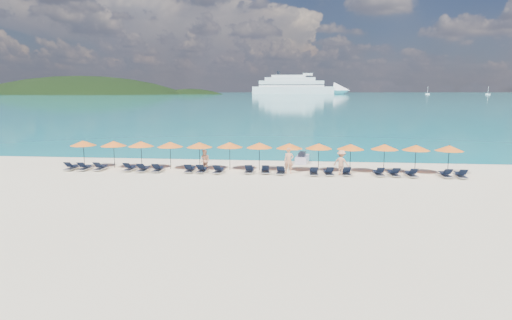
# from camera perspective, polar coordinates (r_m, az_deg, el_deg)

# --- Properties ---
(ground) EXTENTS (1400.00, 1400.00, 0.00)m
(ground) POSITION_cam_1_polar(r_m,az_deg,el_deg) (28.94, -0.62, -3.31)
(ground) COLOR beige
(sea) EXTENTS (1600.00, 1300.00, 0.01)m
(sea) POSITION_cam_1_polar(r_m,az_deg,el_deg) (688.08, 5.76, 8.78)
(sea) COLOR #1FA9B2
(sea) RESTS_ON ground
(headland_main) EXTENTS (374.00, 242.00, 126.50)m
(headland_main) POSITION_cam_1_polar(r_m,az_deg,el_deg) (645.44, -22.16, 4.73)
(headland_main) COLOR black
(headland_main) RESTS_ON ground
(headland_small) EXTENTS (162.00, 126.00, 85.50)m
(headland_small) POSITION_cam_1_polar(r_m,az_deg,el_deg) (609.09, -8.67, 5.35)
(headland_small) COLOR black
(headland_small) RESTS_ON ground
(cruise_ship) EXTENTS (142.80, 23.88, 39.73)m
(cruise_ship) POSITION_cam_1_polar(r_m,az_deg,el_deg) (642.86, 6.08, 9.66)
(cruise_ship) COLOR white
(cruise_ship) RESTS_ON ground
(sailboat_near) EXTENTS (5.77, 1.92, 10.58)m
(sailboat_near) POSITION_cam_1_polar(r_m,az_deg,el_deg) (629.63, 21.89, 8.21)
(sailboat_near) COLOR white
(sailboat_near) RESTS_ON ground
(sailboat_far) EXTENTS (5.69, 1.90, 10.44)m
(sailboat_far) POSITION_cam_1_polar(r_m,az_deg,el_deg) (632.68, 28.53, 7.75)
(sailboat_far) COLOR white
(sailboat_far) RESTS_ON ground
(jetski) EXTENTS (1.27, 2.65, 0.91)m
(jetski) POSITION_cam_1_polar(r_m,az_deg,el_deg) (37.74, 6.17, 0.20)
(jetski) COLOR silver
(jetski) RESTS_ON ground
(beachgoer_a) EXTENTS (0.76, 0.53, 1.98)m
(beachgoer_a) POSITION_cam_1_polar(r_m,az_deg,el_deg) (32.67, 4.40, -0.10)
(beachgoer_a) COLOR tan
(beachgoer_a) RESTS_ON ground
(beachgoer_b) EXTENTS (0.96, 0.76, 1.72)m
(beachgoer_b) POSITION_cam_1_polar(r_m,az_deg,el_deg) (33.69, -6.82, -0.08)
(beachgoer_b) COLOR tan
(beachgoer_b) RESTS_ON ground
(beachgoer_c) EXTENTS (1.34, 1.02, 1.88)m
(beachgoer_c) POSITION_cam_1_polar(r_m,az_deg,el_deg) (32.74, 11.30, -0.32)
(beachgoer_c) COLOR tan
(beachgoer_c) RESTS_ON ground
(umbrella_0) EXTENTS (2.10, 2.10, 2.28)m
(umbrella_0) POSITION_cam_1_polar(r_m,az_deg,el_deg) (37.81, -22.05, 2.10)
(umbrella_0) COLOR black
(umbrella_0) RESTS_ON ground
(umbrella_1) EXTENTS (2.10, 2.10, 2.28)m
(umbrella_1) POSITION_cam_1_polar(r_m,az_deg,el_deg) (36.62, -18.47, 2.09)
(umbrella_1) COLOR black
(umbrella_1) RESTS_ON ground
(umbrella_2) EXTENTS (2.10, 2.10, 2.28)m
(umbrella_2) POSITION_cam_1_polar(r_m,az_deg,el_deg) (35.78, -15.09, 2.09)
(umbrella_2) COLOR black
(umbrella_2) RESTS_ON ground
(umbrella_3) EXTENTS (2.10, 2.10, 2.28)m
(umbrella_3) POSITION_cam_1_polar(r_m,az_deg,el_deg) (34.90, -11.39, 2.05)
(umbrella_3) COLOR black
(umbrella_3) RESTS_ON ground
(umbrella_4) EXTENTS (2.10, 2.10, 2.28)m
(umbrella_4) POSITION_cam_1_polar(r_m,az_deg,el_deg) (34.27, -7.56, 2.02)
(umbrella_4) COLOR black
(umbrella_4) RESTS_ON ground
(umbrella_5) EXTENTS (2.10, 2.10, 2.28)m
(umbrella_5) POSITION_cam_1_polar(r_m,az_deg,el_deg) (34.05, -3.53, 2.04)
(umbrella_5) COLOR black
(umbrella_5) RESTS_ON ground
(umbrella_6) EXTENTS (2.10, 2.10, 2.28)m
(umbrella_6) POSITION_cam_1_polar(r_m,az_deg,el_deg) (33.71, 0.45, 1.98)
(umbrella_6) COLOR black
(umbrella_6) RESTS_ON ground
(umbrella_7) EXTENTS (2.10, 2.10, 2.28)m
(umbrella_7) POSITION_cam_1_polar(r_m,az_deg,el_deg) (33.41, 4.47, 1.89)
(umbrella_7) COLOR black
(umbrella_7) RESTS_ON ground
(umbrella_8) EXTENTS (2.10, 2.10, 2.28)m
(umbrella_8) POSITION_cam_1_polar(r_m,az_deg,el_deg) (33.56, 8.38, 1.85)
(umbrella_8) COLOR black
(umbrella_8) RESTS_ON ground
(umbrella_9) EXTENTS (2.10, 2.10, 2.28)m
(umbrella_9) POSITION_cam_1_polar(r_m,az_deg,el_deg) (33.59, 12.51, 1.73)
(umbrella_9) COLOR black
(umbrella_9) RESTS_ON ground
(umbrella_10) EXTENTS (2.10, 2.10, 2.28)m
(umbrella_10) POSITION_cam_1_polar(r_m,az_deg,el_deg) (34.17, 16.78, 1.68)
(umbrella_10) COLOR black
(umbrella_10) RESTS_ON ground
(umbrella_11) EXTENTS (2.10, 2.10, 2.28)m
(umbrella_11) POSITION_cam_1_polar(r_m,az_deg,el_deg) (34.51, 20.57, 1.56)
(umbrella_11) COLOR black
(umbrella_11) RESTS_ON ground
(umbrella_12) EXTENTS (2.10, 2.10, 2.28)m
(umbrella_12) POSITION_cam_1_polar(r_m,az_deg,el_deg) (35.15, 24.37, 1.45)
(umbrella_12) COLOR black
(umbrella_12) RESTS_ON ground
(lounger_0) EXTENTS (0.64, 1.71, 0.66)m
(lounger_0) POSITION_cam_1_polar(r_m,az_deg,el_deg) (37.20, -23.30, -0.87)
(lounger_0) COLOR silver
(lounger_0) RESTS_ON ground
(lounger_1) EXTENTS (0.64, 1.71, 0.66)m
(lounger_1) POSITION_cam_1_polar(r_m,az_deg,el_deg) (36.68, -21.83, -0.91)
(lounger_1) COLOR silver
(lounger_1) RESTS_ON ground
(lounger_2) EXTENTS (0.63, 1.70, 0.66)m
(lounger_2) POSITION_cam_1_polar(r_m,az_deg,el_deg) (36.26, -20.00, -0.91)
(lounger_2) COLOR silver
(lounger_2) RESTS_ON ground
(lounger_3) EXTENTS (0.72, 1.73, 0.66)m
(lounger_3) POSITION_cam_1_polar(r_m,az_deg,el_deg) (35.24, -16.42, -1.01)
(lounger_3) COLOR silver
(lounger_3) RESTS_ON ground
(lounger_4) EXTENTS (0.66, 1.71, 0.66)m
(lounger_4) POSITION_cam_1_polar(r_m,az_deg,el_deg) (34.61, -14.78, -1.12)
(lounger_4) COLOR silver
(lounger_4) RESTS_ON ground
(lounger_5) EXTENTS (0.69, 1.72, 0.66)m
(lounger_5) POSITION_cam_1_polar(r_m,az_deg,el_deg) (34.26, -12.94, -1.15)
(lounger_5) COLOR silver
(lounger_5) RESTS_ON ground
(lounger_6) EXTENTS (0.69, 1.72, 0.66)m
(lounger_6) POSITION_cam_1_polar(r_m,az_deg,el_deg) (33.56, -8.83, -1.24)
(lounger_6) COLOR silver
(lounger_6) RESTS_ON ground
(lounger_7) EXTENTS (0.69, 1.73, 0.66)m
(lounger_7) POSITION_cam_1_polar(r_m,az_deg,el_deg) (33.30, -7.17, -1.29)
(lounger_7) COLOR silver
(lounger_7) RESTS_ON ground
(lounger_8) EXTENTS (0.74, 1.74, 0.66)m
(lounger_8) POSITION_cam_1_polar(r_m,az_deg,el_deg) (32.96, -4.99, -1.36)
(lounger_8) COLOR silver
(lounger_8) RESTS_ON ground
(lounger_9) EXTENTS (0.65, 1.71, 0.66)m
(lounger_9) POSITION_cam_1_polar(r_m,az_deg,el_deg) (32.89, -0.90, -1.35)
(lounger_9) COLOR silver
(lounger_9) RESTS_ON ground
(lounger_10) EXTENTS (0.78, 1.75, 0.66)m
(lounger_10) POSITION_cam_1_polar(r_m,az_deg,el_deg) (32.82, 1.26, -1.37)
(lounger_10) COLOR silver
(lounger_10) RESTS_ON ground
(lounger_11) EXTENTS (0.63, 1.70, 0.66)m
(lounger_11) POSITION_cam_1_polar(r_m,az_deg,el_deg) (32.53, 3.33, -1.48)
(lounger_11) COLOR silver
(lounger_11) RESTS_ON ground
(lounger_12) EXTENTS (0.64, 1.71, 0.66)m
(lounger_12) POSITION_cam_1_polar(r_m,az_deg,el_deg) (32.35, 7.70, -1.61)
(lounger_12) COLOR silver
(lounger_12) RESTS_ON ground
(lounger_13) EXTENTS (0.78, 1.75, 0.66)m
(lounger_13) POSITION_cam_1_polar(r_m,az_deg,el_deg) (32.50, 9.65, -1.61)
(lounger_13) COLOR silver
(lounger_13) RESTS_ON ground
(lounger_14) EXTENTS (0.69, 1.72, 0.66)m
(lounger_14) POSITION_cam_1_polar(r_m,az_deg,el_deg) (32.76, 11.88, -1.59)
(lounger_14) COLOR silver
(lounger_14) RESTS_ON ground
(lounger_15) EXTENTS (0.70, 1.73, 0.66)m
(lounger_15) POSITION_cam_1_polar(r_m,az_deg,el_deg) (33.13, 16.01, -1.64)
(lounger_15) COLOR silver
(lounger_15) RESTS_ON ground
(lounger_16) EXTENTS (0.76, 1.75, 0.66)m
(lounger_16) POSITION_cam_1_polar(r_m,az_deg,el_deg) (33.30, 17.88, -1.67)
(lounger_16) COLOR silver
(lounger_16) RESTS_ON ground
(lounger_17) EXTENTS (0.76, 1.75, 0.66)m
(lounger_17) POSITION_cam_1_polar(r_m,az_deg,el_deg) (33.47, 19.96, -1.73)
(lounger_17) COLOR silver
(lounger_17) RESTS_ON ground
(lounger_18) EXTENTS (0.64, 1.71, 0.66)m
(lounger_18) POSITION_cam_1_polar(r_m,az_deg,el_deg) (34.22, 23.93, -1.74)
(lounger_18) COLOR silver
(lounger_18) RESTS_ON ground
(lounger_19) EXTENTS (0.72, 1.74, 0.66)m
(lounger_19) POSITION_cam_1_polar(r_m,az_deg,el_deg) (34.48, 25.61, -1.78)
(lounger_19) COLOR silver
(lounger_19) RESTS_ON ground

